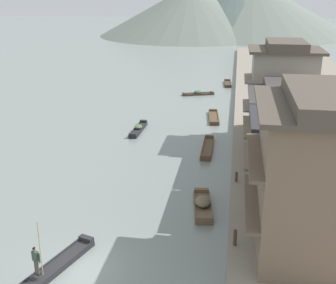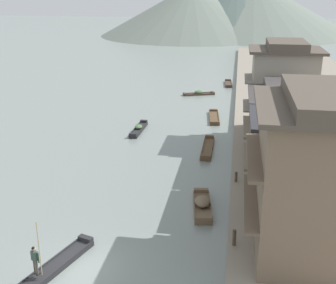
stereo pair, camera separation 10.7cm
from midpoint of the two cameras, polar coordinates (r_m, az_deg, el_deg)
name	(u,v)px [view 2 (the right image)]	position (r m, az deg, el deg)	size (l,w,h in m)	color
ground_plane	(82,268)	(24.35, -11.12, -15.92)	(400.00, 400.00, 0.00)	gray
riverbank_right	(316,117)	(51.12, 18.93, 3.08)	(18.00, 110.00, 0.70)	gray
boat_foreground_poled	(55,266)	(24.52, -14.42, -15.46)	(2.64, 5.52, 0.51)	#232326
boatman_person	(35,257)	(23.00, -16.89, -14.23)	(0.54, 0.36, 3.04)	black
boat_moored_nearest	(199,93)	(60.21, 4.11, 6.37)	(4.39, 2.36, 0.64)	#423328
boat_moored_second	(208,148)	(39.72, 5.28, -0.83)	(0.95, 5.62, 0.51)	brown
boat_moored_third	(214,118)	(49.28, 6.12, 3.21)	(1.53, 5.34, 0.44)	brown
boat_moored_far	(139,129)	(44.85, -3.80, 1.72)	(0.95, 4.93, 0.67)	#232326
boat_midriver_drifting	(228,84)	(67.09, 7.96, 7.55)	(1.28, 4.50, 0.44)	#423328
boat_midriver_upstream	(202,205)	(29.40, 4.63, -8.21)	(1.68, 4.41, 0.85)	brown
house_waterfront_nearest	(311,176)	(23.30, 18.36, -4.20)	(6.29, 7.61, 8.74)	#75604C
house_waterfront_second	(294,153)	(29.82, 16.29, -1.39)	(6.29, 5.89, 6.14)	gray
house_waterfront_tall	(279,123)	(35.96, 14.39, 2.36)	(5.33, 6.89, 6.14)	gray
house_waterfront_narrow	(283,89)	(42.34, 14.84, 6.73)	(6.87, 5.50, 8.74)	gray
mooring_post_dock_near	(234,238)	(24.50, 8.79, -12.27)	(0.20, 0.20, 0.93)	#473828
mooring_post_dock_mid	(236,177)	(31.92, 9.00, -4.54)	(0.20, 0.20, 0.74)	#473828
hill_far_west	(237,9)	(141.11, 9.06, 16.86)	(55.00, 55.00, 15.27)	#4C5B56
hill_far_centre	(253,7)	(143.62, 11.04, 16.97)	(62.11, 62.11, 16.17)	slate
hill_far_east	(192,10)	(137.06, 3.15, 16.86)	(55.05, 55.05, 14.66)	slate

